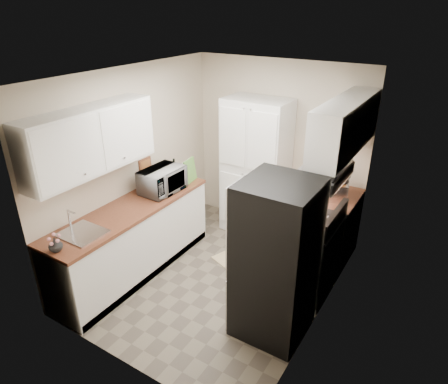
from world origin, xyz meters
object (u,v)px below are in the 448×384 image
(electric_range, at_px, (306,254))
(microwave, at_px, (162,180))
(wine_bottle, at_px, (174,172))
(toaster_oven, at_px, (335,188))
(pantry_cabinet, at_px, (256,168))
(refrigerator, at_px, (276,261))

(electric_range, height_order, microwave, microwave)
(wine_bottle, bearing_deg, toaster_oven, 20.51)
(pantry_cabinet, relative_size, wine_bottle, 6.21)
(wine_bottle, relative_size, toaster_oven, 0.81)
(refrigerator, height_order, wine_bottle, refrigerator)
(toaster_oven, bearing_deg, electric_range, -107.60)
(toaster_oven, bearing_deg, wine_bottle, -174.17)
(refrigerator, distance_m, toaster_oven, 1.59)
(pantry_cabinet, relative_size, refrigerator, 1.18)
(pantry_cabinet, xyz_separation_m, electric_range, (1.17, -0.93, -0.52))
(pantry_cabinet, distance_m, toaster_oven, 1.22)
(electric_range, xyz_separation_m, wine_bottle, (-1.95, 0.03, 0.60))
(microwave, bearing_deg, wine_bottle, 7.54)
(microwave, height_order, wine_bottle, wine_bottle)
(pantry_cabinet, xyz_separation_m, toaster_oven, (1.21, -0.15, 0.03))
(electric_range, bearing_deg, wine_bottle, 179.01)
(refrigerator, bearing_deg, pantry_cabinet, 123.46)
(pantry_cabinet, xyz_separation_m, microwave, (-0.74, -1.18, 0.08))
(electric_range, xyz_separation_m, toaster_oven, (0.04, 0.78, 0.56))
(pantry_cabinet, bearing_deg, microwave, -122.03)
(refrigerator, xyz_separation_m, wine_bottle, (-1.91, 0.83, 0.23))
(pantry_cabinet, distance_m, microwave, 1.40)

